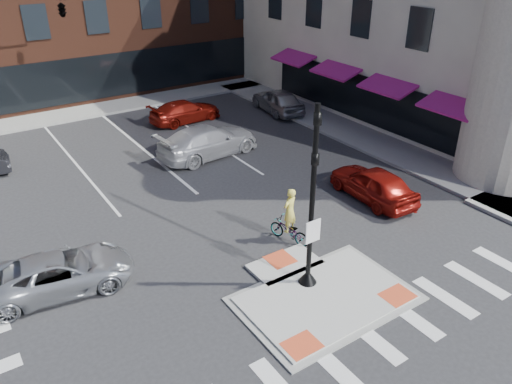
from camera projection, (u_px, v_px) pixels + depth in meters
ground at (315, 291)px, 15.92m from camera, size 120.00×120.00×0.00m
refuge_island at (320, 294)px, 15.71m from camera, size 5.40×4.65×0.13m
sidewalk_e at (348, 131)px, 28.58m from camera, size 3.00×24.00×0.15m
sidewalk_n at (140, 101)px, 33.57m from camera, size 26.00×3.00×0.15m
signal_pole at (311, 223)px, 15.12m from camera, size 0.60×0.60×5.98m
mast_arm_signal at (33, 23)px, 24.59m from camera, size 6.10×2.24×8.00m
silver_suv at (60, 273)px, 15.74m from camera, size 4.83×2.73×1.27m
red_sedan at (373, 184)px, 21.11m from camera, size 1.93×4.32×1.44m
white_pickup at (208, 141)px, 25.23m from camera, size 5.62×2.77×1.57m
bg_car_silver at (278, 101)px, 31.39m from camera, size 2.30×4.61×1.51m
bg_car_red at (185, 111)px, 29.87m from camera, size 4.55×2.17×1.28m
cyclist at (289, 224)px, 18.16m from camera, size 1.05×1.80×2.16m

